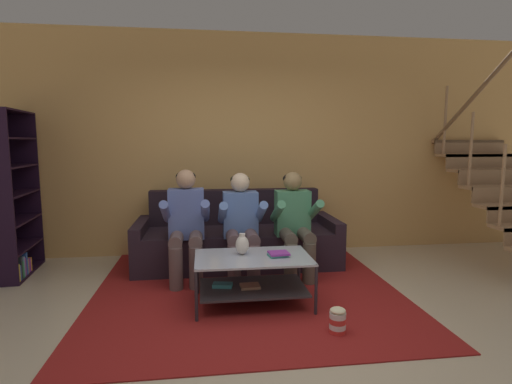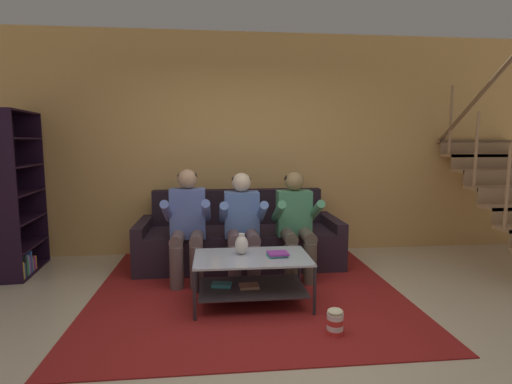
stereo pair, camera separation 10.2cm
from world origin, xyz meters
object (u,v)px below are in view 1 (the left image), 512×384
Objects in this scene: coffee_table at (252,272)px; book_stack at (278,254)px; couch at (237,240)px; person_seated_left at (186,221)px; bookshelf at (8,205)px; vase at (242,245)px; person_seated_middle at (241,221)px; popcorn_tub at (338,321)px; person_seated_right at (295,220)px.

book_stack is at bearing -6.51° from coffee_table.
coffee_table is (0.03, -1.26, 0.01)m from couch.
bookshelf reaches higher than person_seated_left.
book_stack is 3.08m from bookshelf.
person_seated_left is 0.85m from vase.
popcorn_tub is at bearing -65.72° from person_seated_middle.
person_seated_middle is 0.59m from person_seated_right.
book_stack is (0.24, -0.03, 0.17)m from coffee_table.
person_seated_left is at bearing -12.67° from bookshelf.
person_seated_middle is at bearing 114.28° from popcorn_tub.
book_stack is at bearing -113.33° from person_seated_right.
popcorn_tub is at bearing -29.88° from bookshelf.
person_seated_middle is 1.60m from popcorn_tub.
book_stack is at bearing -22.96° from bookshelf.
vase reaches higher than popcorn_tub.
book_stack is (0.27, -1.29, 0.18)m from couch.
popcorn_tub is (1.21, -1.38, -0.55)m from person_seated_left.
couch is 1.26m from coffee_table.
bookshelf is at bearing 156.46° from vase.
person_seated_middle reaches higher than couch.
person_seated_right is at bearing 0.04° from person_seated_middle.
coffee_table is at bearing 132.11° from popcorn_tub.
bookshelf reaches higher than coffee_table.
person_seated_left is 1.15m from book_stack.
person_seated_left is at bearing 131.24° from popcorn_tub.
popcorn_tub is at bearing -47.89° from coffee_table.
person_seated_left is 2.01m from bookshelf.
couch is 2.02m from popcorn_tub.
person_seated_right reaches higher than coffee_table.
vase is at bearing -50.33° from person_seated_left.
person_seated_right reaches higher than popcorn_tub.
coffee_table is (-0.56, -0.72, -0.33)m from person_seated_right.
bookshelf reaches higher than person_seated_middle.
vase is (-0.05, -1.18, 0.25)m from couch.
couch is 0.88m from person_seated_left.
person_seated_right is (0.59, 0.00, 0.00)m from person_seated_middle.
coffee_table is (0.03, -0.72, -0.33)m from person_seated_middle.
person_seated_left reaches higher than couch.
coffee_table is 4.94× the size of popcorn_tub.
vase is at bearing 132.56° from popcorn_tub.
vase is 1.00× the size of book_stack.
person_seated_left is at bearing 138.70° from book_stack.
coffee_table is at bearing -43.95° from vase.
couch is 1.31× the size of bookshelf.
person_seated_left is 1.92m from popcorn_tub.
bookshelf is at bearing 150.12° from popcorn_tub.
person_seated_left is 0.65× the size of bookshelf.
book_stack is at bearing -70.38° from person_seated_middle.
couch is 1.33m from book_stack.
person_seated_right is (1.18, -0.00, -0.02)m from person_seated_left.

